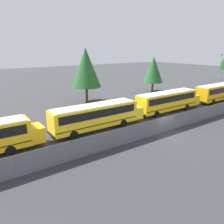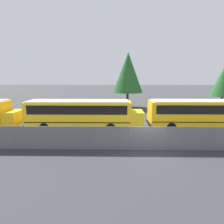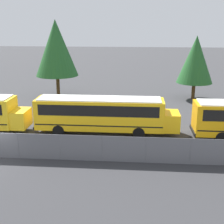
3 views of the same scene
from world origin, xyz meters
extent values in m
cylinder|color=slate|center=(1.52, 0.00, 0.95)|extent=(0.07, 0.07, 1.89)
cylinder|color=slate|center=(4.56, 0.00, 0.95)|extent=(0.07, 0.07, 1.89)
cylinder|color=slate|center=(7.61, 0.00, 0.95)|extent=(0.07, 0.07, 1.89)
cylinder|color=slate|center=(10.65, 0.00, 0.95)|extent=(0.07, 0.07, 1.89)
cylinder|color=slate|center=(13.69, 0.00, 0.95)|extent=(0.07, 0.07, 1.89)
cube|color=yellow|center=(-0.26, 5.40, 1.28)|extent=(1.33, 2.25, 1.55)
cube|color=yellow|center=(6.72, 5.74, 1.80)|extent=(11.09, 2.44, 2.59)
cube|color=black|center=(6.72, 5.74, 2.37)|extent=(10.20, 2.48, 0.93)
cube|color=black|center=(6.72, 5.74, 1.08)|extent=(10.87, 2.47, 0.10)
cube|color=yellow|center=(12.93, 5.74, 1.28)|extent=(1.33, 2.25, 1.55)
cube|color=black|center=(1.12, 5.74, 0.66)|extent=(0.12, 2.44, 0.24)
cube|color=silver|center=(6.72, 5.74, 3.14)|extent=(10.54, 2.20, 0.10)
cylinder|color=black|center=(10.16, 6.85, 0.51)|extent=(1.01, 0.28, 1.01)
cylinder|color=black|center=(10.16, 4.64, 0.51)|extent=(1.01, 0.28, 1.01)
cylinder|color=black|center=(3.28, 6.85, 0.51)|extent=(1.01, 0.28, 1.01)
cylinder|color=black|center=(3.28, 4.64, 0.51)|extent=(1.01, 0.28, 1.01)
cube|color=black|center=(14.70, 5.23, 0.66)|extent=(0.12, 2.44, 0.24)
cylinder|color=black|center=(16.86, 6.33, 0.51)|extent=(1.01, 0.28, 1.01)
cylinder|color=black|center=(16.86, 4.12, 0.51)|extent=(1.01, 0.28, 1.01)
cylinder|color=#51381E|center=(17.04, 19.23, 1.05)|extent=(0.44, 0.44, 2.11)
cone|color=#235B28|center=(17.04, 19.23, 5.00)|extent=(4.45, 4.45, 5.78)
cylinder|color=#51381E|center=(-0.32, 18.87, 1.41)|extent=(0.44, 0.44, 2.82)
cone|color=#235B28|center=(-0.32, 18.87, 6.31)|extent=(5.36, 5.36, 6.97)
camera|label=1|loc=(-19.17, -16.44, 9.72)|focal=35.00mm
camera|label=2|loc=(-2.60, -12.95, 5.76)|focal=28.00mm
camera|label=3|loc=(9.96, -20.15, 9.61)|focal=50.00mm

